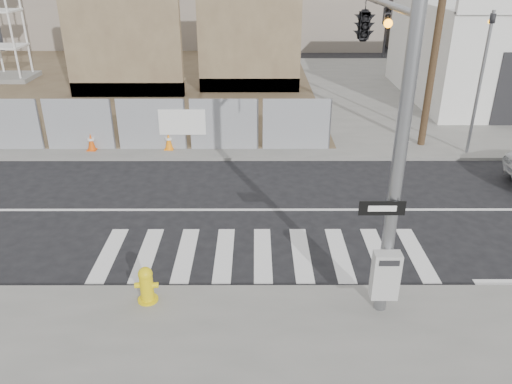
{
  "coord_description": "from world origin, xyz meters",
  "views": [
    {
      "loc": [
        -0.19,
        -13.48,
        7.02
      ],
      "look_at": [
        -0.17,
        -1.67,
        1.4
      ],
      "focal_mm": 35.0,
      "sensor_mm": 36.0,
      "label": 1
    }
  ],
  "objects_px": {
    "fire_hydrant": "(146,285)",
    "traffic_cone_c": "(91,142)",
    "signal_pole": "(374,64)",
    "traffic_cone_d": "(169,141)"
  },
  "relations": [
    {
      "from": "signal_pole",
      "to": "traffic_cone_c",
      "type": "bearing_deg",
      "value": 142.69
    },
    {
      "from": "signal_pole",
      "to": "fire_hydrant",
      "type": "distance_m",
      "value": 7.06
    },
    {
      "from": "fire_hydrant",
      "to": "traffic_cone_c",
      "type": "distance_m",
      "value": 10.24
    },
    {
      "from": "signal_pole",
      "to": "traffic_cone_d",
      "type": "distance_m",
      "value": 10.23
    },
    {
      "from": "fire_hydrant",
      "to": "signal_pole",
      "type": "bearing_deg",
      "value": 19.51
    },
    {
      "from": "signal_pole",
      "to": "traffic_cone_c",
      "type": "height_order",
      "value": "signal_pole"
    },
    {
      "from": "traffic_cone_d",
      "to": "traffic_cone_c",
      "type": "bearing_deg",
      "value": -178.31
    },
    {
      "from": "traffic_cone_d",
      "to": "fire_hydrant",
      "type": "bearing_deg",
      "value": -83.92
    },
    {
      "from": "signal_pole",
      "to": "fire_hydrant",
      "type": "bearing_deg",
      "value": -153.66
    },
    {
      "from": "fire_hydrant",
      "to": "traffic_cone_c",
      "type": "height_order",
      "value": "fire_hydrant"
    }
  ]
}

